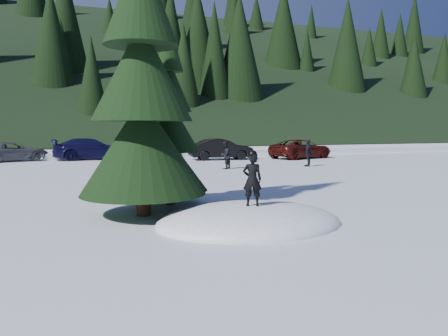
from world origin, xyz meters
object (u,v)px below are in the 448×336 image
object	(u,v)px
child_skier	(252,180)
car_3	(91,149)
spruce_short	(170,133)
car_2	(13,152)
spruce_tall	(142,85)
adult_0	(225,155)
car_5	(221,149)
adult_1	(308,153)
car_4	(157,148)
car_6	(301,149)

from	to	relation	value
child_skier	car_3	distance (m)	22.51
spruce_short	car_2	xyz separation A→B (m)	(-6.36, 19.04, -1.47)
spruce_tall	adult_0	xyz separation A→B (m)	(6.08, 10.93, -2.57)
spruce_short	car_5	world-z (taller)	spruce_short
adult_1	child_skier	bearing A→B (deg)	9.48
spruce_tall	car_3	bearing A→B (deg)	91.24
spruce_short	car_3	world-z (taller)	spruce_short
car_2	car_4	xyz separation A→B (m)	(9.48, -0.19, 0.11)
spruce_tall	car_2	distance (m)	21.30
spruce_tall	adult_0	bearing A→B (deg)	60.90
child_skier	car_4	distance (m)	22.40
spruce_tall	child_skier	size ratio (longest dim) A/B	7.17
spruce_short	car_6	bearing A→B (deg)	49.69
spruce_short	car_4	bearing A→B (deg)	80.61
adult_1	spruce_short	bearing A→B (deg)	-2.75
car_3	car_6	world-z (taller)	car_3
adult_0	car_2	distance (m)	14.88
spruce_short	adult_0	bearing A→B (deg)	61.93
car_3	car_4	size ratio (longest dim) A/B	1.17
spruce_short	car_6	xyz separation A→B (m)	(12.83, 15.12, -1.43)
spruce_tall	adult_1	size ratio (longest dim) A/B	5.55
adult_0	car_4	world-z (taller)	adult_0
spruce_short	car_4	xyz separation A→B (m)	(3.12, 18.85, -1.37)
spruce_tall	spruce_short	distance (m)	2.11
car_5	spruce_short	bearing A→B (deg)	161.06
spruce_tall	spruce_short	xyz separation A→B (m)	(1.00, 1.40, -1.22)
car_2	car_6	bearing A→B (deg)	-120.78
adult_0	car_6	xyz separation A→B (m)	(7.75, 5.60, -0.08)
adult_1	car_5	bearing A→B (deg)	-110.36
spruce_short	adult_0	distance (m)	10.88
adult_1	car_3	bearing A→B (deg)	-85.22
car_3	car_4	xyz separation A→B (m)	(4.56, -0.05, 0.00)
spruce_short	car_5	xyz separation A→B (m)	(7.03, 15.84, -1.38)
spruce_tall	child_skier	world-z (taller)	spruce_tall
spruce_short	car_4	world-z (taller)	spruce_short
spruce_short	car_3	bearing A→B (deg)	94.36
car_4	car_6	bearing A→B (deg)	-132.86
car_2	car_5	xyz separation A→B (m)	(13.39, -3.20, 0.09)
child_skier	adult_1	bearing A→B (deg)	-108.19
car_2	car_5	distance (m)	13.77
spruce_short	car_2	distance (m)	20.13
spruce_tall	car_3	size ratio (longest dim) A/B	1.70
adult_1	car_6	distance (m)	6.36
child_skier	car_4	size ratio (longest dim) A/B	0.28
child_skier	car_6	world-z (taller)	child_skier
spruce_short	car_5	distance (m)	17.38
child_skier	adult_1	size ratio (longest dim) A/B	0.77
spruce_tall	adult_1	distance (m)	15.67
adult_0	car_5	bearing A→B (deg)	-150.58
child_skier	car_6	bearing A→B (deg)	-105.52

